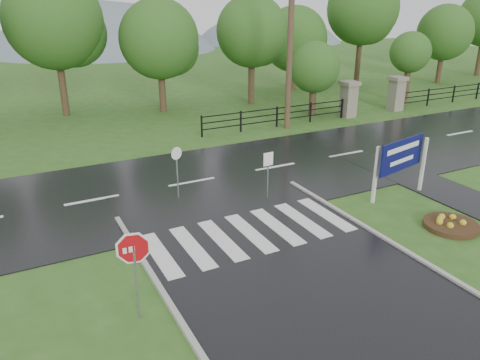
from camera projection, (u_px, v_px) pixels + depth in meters
ground at (352, 324)px, 10.90m from camera, size 120.00×120.00×0.00m
main_road at (192, 183)px, 19.16m from camera, size 90.00×8.00×0.04m
walkway at (458, 197)px, 17.84m from camera, size 2.20×11.00×0.04m
crosswalk at (250, 233)px, 15.01m from camera, size 6.50×2.80×0.02m
pillar_west at (349, 98)px, 29.25m from camera, size 1.00×1.00×2.24m
pillar_east at (396, 93)px, 30.96m from camera, size 1.00×1.00×2.24m
fence_west at (277, 115)px, 27.17m from camera, size 9.58×0.08×1.20m
hills at (83, 155)px, 71.80m from camera, size 102.00×48.00×48.00m
treeline at (127, 111)px, 31.16m from camera, size 83.20×5.20×10.00m
stop_sign at (134, 255)px, 10.53m from camera, size 1.05×0.26×2.41m
estate_billboard at (402, 158)px, 17.27m from camera, size 2.56×0.65×2.28m
flower_bed at (451, 224)px, 15.41m from camera, size 1.76×1.76×0.35m
reg_sign_small at (268, 166)px, 17.14m from camera, size 0.41×0.06×1.85m
reg_sign_round at (177, 166)px, 17.17m from camera, size 0.46×0.18×2.05m
utility_pole_east at (290, 39)px, 25.36m from camera, size 1.74×0.39×9.82m
entrance_tree_left at (314, 68)px, 29.10m from camera, size 3.17×3.17×4.61m
entrance_tree_right at (410, 53)px, 32.38m from camera, size 2.80×2.80×4.93m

